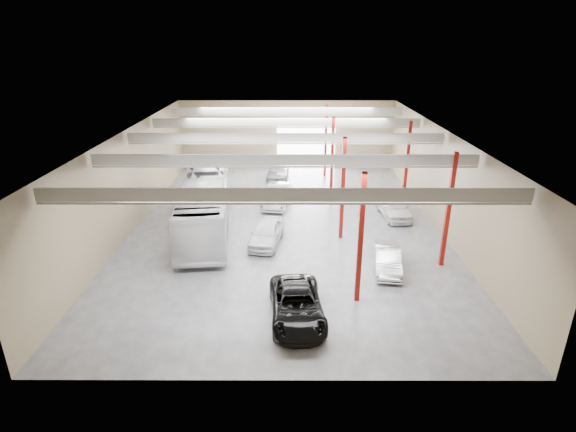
{
  "coord_description": "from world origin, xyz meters",
  "views": [
    {
      "loc": [
        0.23,
        -30.39,
        12.86
      ],
      "look_at": [
        0.16,
        -3.54,
        2.2
      ],
      "focal_mm": 28.0,
      "sensor_mm": 36.0,
      "label": 1
    }
  ],
  "objects_px": {
    "car_row_c": "(278,172)",
    "car_right_far": "(394,207)",
    "car_row_b": "(278,195)",
    "black_sedan": "(297,305)",
    "car_right_near": "(388,259)",
    "car_row_a": "(267,233)",
    "coach_bus": "(205,205)"
  },
  "relations": [
    {
      "from": "coach_bus",
      "to": "car_right_far",
      "type": "xyz_separation_m",
      "value": [
        14.04,
        2.51,
        -1.06
      ]
    },
    {
      "from": "black_sedan",
      "to": "car_row_a",
      "type": "bearing_deg",
      "value": 97.91
    },
    {
      "from": "car_row_b",
      "to": "car_right_far",
      "type": "xyz_separation_m",
      "value": [
        9.02,
        -2.56,
        -0.05
      ]
    },
    {
      "from": "black_sedan",
      "to": "car_row_b",
      "type": "bearing_deg",
      "value": 90.38
    },
    {
      "from": "car_right_near",
      "to": "car_right_far",
      "type": "xyz_separation_m",
      "value": [
        2.24,
        8.61,
        0.12
      ]
    },
    {
      "from": "car_row_b",
      "to": "car_row_c",
      "type": "relative_size",
      "value": 1.08
    },
    {
      "from": "car_row_b",
      "to": "car_row_a",
      "type": "bearing_deg",
      "value": -85.25
    },
    {
      "from": "car_row_c",
      "to": "car_right_far",
      "type": "height_order",
      "value": "car_right_far"
    },
    {
      "from": "car_right_near",
      "to": "coach_bus",
      "type": "bearing_deg",
      "value": 160.34
    },
    {
      "from": "black_sedan",
      "to": "car_row_b",
      "type": "xyz_separation_m",
      "value": [
        -1.33,
        16.18,
        0.09
      ]
    },
    {
      "from": "car_row_b",
      "to": "car_right_near",
      "type": "relative_size",
      "value": 1.24
    },
    {
      "from": "car_row_b",
      "to": "car_right_far",
      "type": "height_order",
      "value": "car_row_b"
    },
    {
      "from": "car_right_near",
      "to": "black_sedan",
      "type": "bearing_deg",
      "value": -129.72
    },
    {
      "from": "car_row_c",
      "to": "car_right_far",
      "type": "relative_size",
      "value": 1.02
    },
    {
      "from": "car_row_a",
      "to": "car_row_b",
      "type": "xyz_separation_m",
      "value": [
        0.55,
        7.5,
        0.07
      ]
    },
    {
      "from": "car_right_far",
      "to": "car_right_near",
      "type": "bearing_deg",
      "value": -108.57
    },
    {
      "from": "coach_bus",
      "to": "car_row_b",
      "type": "xyz_separation_m",
      "value": [
        5.02,
        5.07,
        -1.02
      ]
    },
    {
      "from": "coach_bus",
      "to": "car_row_a",
      "type": "xyz_separation_m",
      "value": [
        4.47,
        -2.43,
        -1.09
      ]
    },
    {
      "from": "coach_bus",
      "to": "car_right_far",
      "type": "distance_m",
      "value": 14.3
    },
    {
      "from": "coach_bus",
      "to": "car_row_a",
      "type": "relative_size",
      "value": 2.94
    },
    {
      "from": "coach_bus",
      "to": "car_row_b",
      "type": "relative_size",
      "value": 2.6
    },
    {
      "from": "black_sedan",
      "to": "car_row_a",
      "type": "height_order",
      "value": "car_row_a"
    },
    {
      "from": "car_right_far",
      "to": "coach_bus",
      "type": "bearing_deg",
      "value": -173.89
    },
    {
      "from": "coach_bus",
      "to": "black_sedan",
      "type": "xyz_separation_m",
      "value": [
        6.35,
        -11.12,
        -1.11
      ]
    },
    {
      "from": "coach_bus",
      "to": "car_row_c",
      "type": "height_order",
      "value": "coach_bus"
    },
    {
      "from": "coach_bus",
      "to": "black_sedan",
      "type": "distance_m",
      "value": 12.85
    },
    {
      "from": "car_row_a",
      "to": "car_right_far",
      "type": "distance_m",
      "value": 10.77
    },
    {
      "from": "coach_bus",
      "to": "black_sedan",
      "type": "height_order",
      "value": "coach_bus"
    },
    {
      "from": "car_row_a",
      "to": "car_row_c",
      "type": "height_order",
      "value": "car_row_a"
    },
    {
      "from": "black_sedan",
      "to": "car_row_c",
      "type": "bearing_deg",
      "value": 89.23
    },
    {
      "from": "car_row_a",
      "to": "car_row_c",
      "type": "xyz_separation_m",
      "value": [
        0.41,
        15.0,
        -0.08
      ]
    },
    {
      "from": "coach_bus",
      "to": "black_sedan",
      "type": "relative_size",
      "value": 2.46
    }
  ]
}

